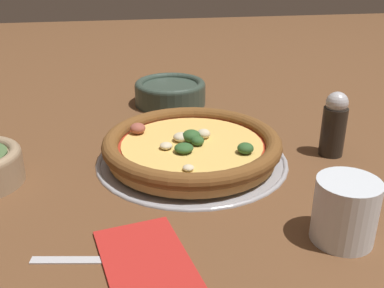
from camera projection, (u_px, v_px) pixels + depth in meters
name	position (u px, v px, depth m)	size (l,w,h in m)	color
ground_plane	(192.00, 160.00, 0.74)	(3.00, 3.00, 0.00)	brown
pizza_tray	(192.00, 159.00, 0.74)	(0.31, 0.31, 0.01)	#9E9EA3
pizza	(192.00, 146.00, 0.73)	(0.29, 0.29, 0.04)	tan
bowl_near	(172.00, 92.00, 0.99)	(0.15, 0.15, 0.05)	#334238
drinking_cup	(345.00, 211.00, 0.53)	(0.07, 0.07, 0.08)	silver
napkin	(146.00, 258.00, 0.50)	(0.16, 0.12, 0.01)	#B2231E
fork	(114.00, 260.00, 0.50)	(0.04, 0.17, 0.00)	#B7B7BC
pepper_shaker	(334.00, 124.00, 0.74)	(0.04, 0.04, 0.11)	black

